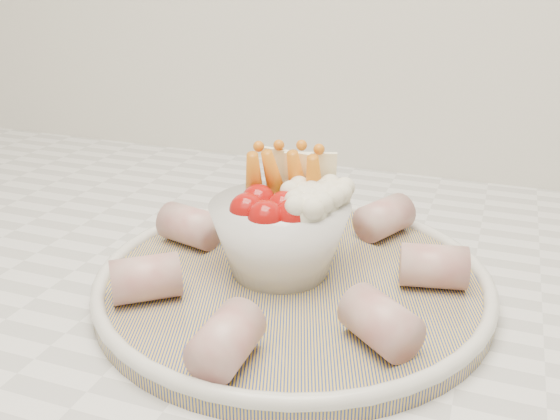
% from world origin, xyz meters
% --- Properties ---
extents(serving_platter, '(0.41, 0.41, 0.02)m').
position_xyz_m(serving_platter, '(-0.14, 1.41, 0.93)').
color(serving_platter, navy).
rests_on(serving_platter, kitchen_counter).
extents(veggie_bowl, '(0.12, 0.12, 0.10)m').
position_xyz_m(veggie_bowl, '(-0.15, 1.42, 0.98)').
color(veggie_bowl, silver).
rests_on(veggie_bowl, serving_platter).
extents(cured_meat_rolls, '(0.28, 0.30, 0.04)m').
position_xyz_m(cured_meat_rolls, '(-0.14, 1.41, 0.95)').
color(cured_meat_rolls, '#A34D4A').
rests_on(cured_meat_rolls, serving_platter).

